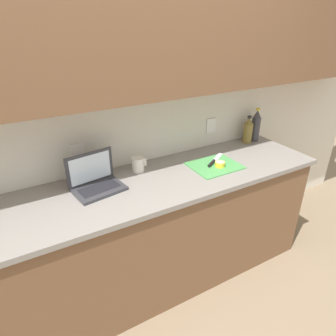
# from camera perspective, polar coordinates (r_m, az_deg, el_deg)

# --- Properties ---
(ground_plane) EXTENTS (12.00, 12.00, 0.00)m
(ground_plane) POSITION_cam_1_polar(r_m,az_deg,el_deg) (2.56, -3.02, -20.47)
(ground_plane) COLOR #847056
(ground_plane) RESTS_ON ground
(wall_back) EXTENTS (5.20, 0.38, 2.60)m
(wall_back) POSITION_cam_1_polar(r_m,az_deg,el_deg) (1.99, -7.57, 17.39)
(wall_back) COLOR silver
(wall_back) RESTS_ON ground_plane
(counter_unit) EXTENTS (2.58, 0.65, 0.89)m
(counter_unit) POSITION_cam_1_polar(r_m,az_deg,el_deg) (2.24, -3.83, -12.66)
(counter_unit) COLOR brown
(counter_unit) RESTS_ON ground_plane
(laptop) EXTENTS (0.34, 0.26, 0.23)m
(laptop) POSITION_cam_1_polar(r_m,az_deg,el_deg) (1.96, -13.64, -2.33)
(laptop) COLOR #333338
(laptop) RESTS_ON counter_unit
(cutting_board) EXTENTS (0.36, 0.29, 0.01)m
(cutting_board) POSITION_cam_1_polar(r_m,az_deg,el_deg) (2.24, 8.89, 0.46)
(cutting_board) COLOR #4C9E51
(cutting_board) RESTS_ON counter_unit
(knife) EXTENTS (0.25, 0.18, 0.02)m
(knife) POSITION_cam_1_polar(r_m,az_deg,el_deg) (2.27, 8.55, 1.23)
(knife) COLOR silver
(knife) RESTS_ON cutting_board
(lemon_half_cut) EXTENTS (0.07, 0.07, 0.04)m
(lemon_half_cut) POSITION_cam_1_polar(r_m,az_deg,el_deg) (2.21, 9.86, 0.74)
(lemon_half_cut) COLOR yellow
(lemon_half_cut) RESTS_ON cutting_board
(bottle_green_soda) EXTENTS (0.08, 0.08, 0.24)m
(bottle_green_soda) POSITION_cam_1_polar(r_m,az_deg,el_deg) (2.70, 14.98, 6.92)
(bottle_green_soda) COLOR olive
(bottle_green_soda) RESTS_ON counter_unit
(bottle_oil_tall) EXTENTS (0.07, 0.07, 0.29)m
(bottle_oil_tall) POSITION_cam_1_polar(r_m,az_deg,el_deg) (2.75, 16.38, 7.70)
(bottle_oil_tall) COLOR #333338
(bottle_oil_tall) RESTS_ON counter_unit
(measuring_cup) EXTENTS (0.11, 0.09, 0.10)m
(measuring_cup) POSITION_cam_1_polar(r_m,az_deg,el_deg) (2.13, -5.73, 0.71)
(measuring_cup) COLOR silver
(measuring_cup) RESTS_ON counter_unit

